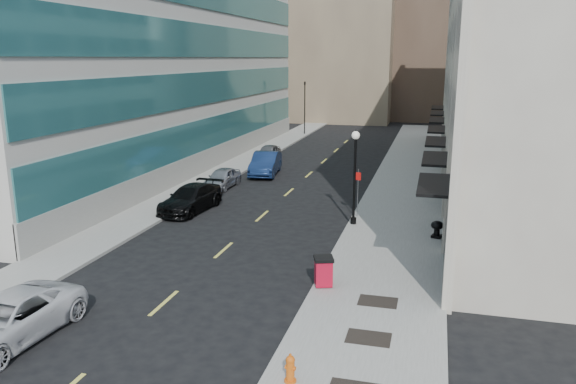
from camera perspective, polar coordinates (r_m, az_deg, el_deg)
The scene contains 22 objects.
ground at distance 19.86m, azimuth -15.17°, elevation -13.16°, with size 160.00×160.00×0.00m, color black.
sidewalk_right at distance 36.32m, azimuth 11.62°, elevation -0.61°, with size 5.00×80.00×0.15m, color gray.
sidewalk_left at distance 39.56m, azimuth -9.05°, elevation 0.65°, with size 3.00×80.00×0.15m, color gray.
building_right at distance 42.91m, azimuth 25.79°, elevation 12.52°, with size 15.30×46.50×18.25m.
building_left at distance 49.20m, azimuth -16.53°, elevation 14.40°, with size 16.14×46.00×20.00m.
skyline_tan_near at distance 84.44m, azimuth 6.04°, elevation 16.99°, with size 14.00×18.00×28.00m, color #867658.
skyline_tan_far at distance 96.11m, azimuth 0.86°, elevation 14.83°, with size 12.00×14.00×22.00m, color #867658.
skyline_stone at distance 81.70m, azimuth 21.60°, elevation 13.46°, with size 10.00×14.00×20.00m, color beige.
grate_mid at distance 18.44m, azimuth 8.18°, elevation -14.45°, with size 1.40×1.00×0.01m, color black.
grate_far at distance 20.94m, azimuth 9.12°, elevation -10.92°, with size 1.40×1.00×0.01m, color black.
road_centerline at distance 34.65m, azimuth -1.17°, elevation -1.13°, with size 0.15×68.20×0.01m.
traffic_signal at distance 65.00m, azimuth 1.72°, elevation 10.81°, with size 0.66×0.66×6.98m.
car_white_van at distance 20.12m, azimuth -26.63°, elevation -11.51°, with size 2.43×5.27×1.47m, color silver.
car_black_pickup at distance 33.23m, azimuth -9.86°, elevation -0.65°, with size 2.09×5.14×1.49m, color black.
car_silver_sedan at distance 38.92m, azimuth -6.70°, elevation 1.43°, with size 1.60×3.97×1.35m, color #919398.
car_blue_sedan at distance 42.95m, azimuth -2.30°, elevation 2.90°, with size 1.82×5.23×1.72m, color navy.
car_grey_sedan at distance 49.10m, azimuth -2.02°, elevation 4.02°, with size 1.60×3.97×1.35m, color slate.
fire_hydrant at distance 15.94m, azimuth 0.24°, elevation -17.47°, with size 0.34×0.34×0.83m.
trash_bin at distance 21.83m, azimuth 3.63°, elevation -7.95°, with size 0.92×0.92×1.18m.
lamppost at distance 29.37m, azimuth 6.80°, elevation 2.34°, with size 0.42×0.42×5.05m.
sign_post at distance 31.02m, azimuth 7.12°, elevation 0.54°, with size 0.31×0.09×2.68m.
urn_planter at distance 28.43m, azimuth 14.91°, elevation -3.51°, with size 0.61×0.61×0.84m.
Camera 1 is at (9.27, -15.23, 8.75)m, focal length 35.00 mm.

